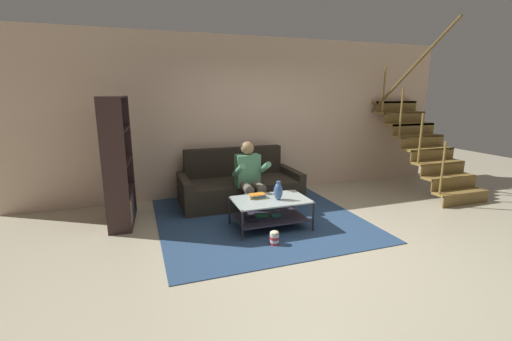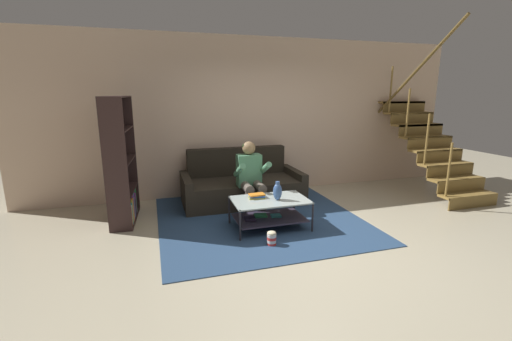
{
  "view_description": "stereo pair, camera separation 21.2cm",
  "coord_description": "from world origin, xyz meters",
  "px_view_note": "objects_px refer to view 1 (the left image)",
  "views": [
    {
      "loc": [
        -2.08,
        -3.75,
        1.91
      ],
      "look_at": [
        -0.45,
        0.82,
        0.79
      ],
      "focal_mm": 24.0,
      "sensor_mm": 36.0,
      "label": 1
    },
    {
      "loc": [
        -1.88,
        -3.82,
        1.91
      ],
      "look_at": [
        -0.45,
        0.82,
        0.79
      ],
      "focal_mm": 24.0,
      "sensor_mm": 36.0,
      "label": 2
    }
  ],
  "objects_px": {
    "person_seated_center": "(250,175)",
    "vase": "(278,191)",
    "book_stack": "(257,196)",
    "popcorn_tub": "(274,238)",
    "coffee_table": "(270,209)",
    "bookshelf": "(117,180)",
    "couch": "(239,186)"
  },
  "relations": [
    {
      "from": "person_seated_center",
      "to": "vase",
      "type": "height_order",
      "value": "person_seated_center"
    },
    {
      "from": "person_seated_center",
      "to": "book_stack",
      "type": "relative_size",
      "value": 4.53
    },
    {
      "from": "popcorn_tub",
      "to": "book_stack",
      "type": "bearing_deg",
      "value": 89.19
    },
    {
      "from": "person_seated_center",
      "to": "coffee_table",
      "type": "height_order",
      "value": "person_seated_center"
    },
    {
      "from": "person_seated_center",
      "to": "vase",
      "type": "bearing_deg",
      "value": -77.56
    },
    {
      "from": "book_stack",
      "to": "bookshelf",
      "type": "bearing_deg",
      "value": 156.53
    },
    {
      "from": "couch",
      "to": "person_seated_center",
      "type": "distance_m",
      "value": 0.68
    },
    {
      "from": "coffee_table",
      "to": "book_stack",
      "type": "relative_size",
      "value": 4.21
    },
    {
      "from": "person_seated_center",
      "to": "popcorn_tub",
      "type": "relative_size",
      "value": 6.06
    },
    {
      "from": "person_seated_center",
      "to": "book_stack",
      "type": "distance_m",
      "value": 0.62
    },
    {
      "from": "bookshelf",
      "to": "couch",
      "type": "bearing_deg",
      "value": 10.64
    },
    {
      "from": "couch",
      "to": "bookshelf",
      "type": "bearing_deg",
      "value": -169.36
    },
    {
      "from": "coffee_table",
      "to": "popcorn_tub",
      "type": "relative_size",
      "value": 5.63
    },
    {
      "from": "vase",
      "to": "couch",
      "type": "bearing_deg",
      "value": 97.06
    },
    {
      "from": "bookshelf",
      "to": "popcorn_tub",
      "type": "bearing_deg",
      "value": -38.4
    },
    {
      "from": "book_stack",
      "to": "popcorn_tub",
      "type": "relative_size",
      "value": 1.34
    },
    {
      "from": "coffee_table",
      "to": "bookshelf",
      "type": "relative_size",
      "value": 0.57
    },
    {
      "from": "person_seated_center",
      "to": "vase",
      "type": "distance_m",
      "value": 0.78
    },
    {
      "from": "book_stack",
      "to": "popcorn_tub",
      "type": "bearing_deg",
      "value": -90.81
    },
    {
      "from": "coffee_table",
      "to": "vase",
      "type": "xyz_separation_m",
      "value": [
        0.1,
        -0.06,
        0.27
      ]
    },
    {
      "from": "person_seated_center",
      "to": "book_stack",
      "type": "height_order",
      "value": "person_seated_center"
    },
    {
      "from": "couch",
      "to": "bookshelf",
      "type": "height_order",
      "value": "bookshelf"
    },
    {
      "from": "person_seated_center",
      "to": "bookshelf",
      "type": "xyz_separation_m",
      "value": [
        -1.96,
        0.22,
        0.04
      ]
    },
    {
      "from": "person_seated_center",
      "to": "popcorn_tub",
      "type": "distance_m",
      "value": 1.36
    },
    {
      "from": "couch",
      "to": "popcorn_tub",
      "type": "relative_size",
      "value": 10.92
    },
    {
      "from": "vase",
      "to": "popcorn_tub",
      "type": "xyz_separation_m",
      "value": [
        -0.26,
        -0.5,
        -0.46
      ]
    },
    {
      "from": "coffee_table",
      "to": "popcorn_tub",
      "type": "xyz_separation_m",
      "value": [
        -0.16,
        -0.56,
        -0.19
      ]
    },
    {
      "from": "popcorn_tub",
      "to": "bookshelf",
      "type": "bearing_deg",
      "value": 141.6
    },
    {
      "from": "vase",
      "to": "bookshelf",
      "type": "bearing_deg",
      "value": 155.19
    },
    {
      "from": "couch",
      "to": "book_stack",
      "type": "relative_size",
      "value": 8.16
    },
    {
      "from": "vase",
      "to": "book_stack",
      "type": "distance_m",
      "value": 0.32
    },
    {
      "from": "coffee_table",
      "to": "bookshelf",
      "type": "height_order",
      "value": "bookshelf"
    }
  ]
}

